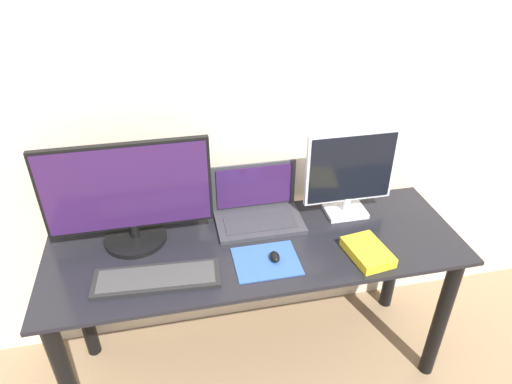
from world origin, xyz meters
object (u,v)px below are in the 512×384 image
(monitor_right, at_px, (350,173))
(mouse, at_px, (275,257))
(keyboard, at_px, (157,278))
(book, at_px, (368,252))
(laptop, at_px, (257,207))
(monitor_left, at_px, (128,196))

(monitor_right, bearing_deg, mouse, -147.41)
(keyboard, relative_size, book, 2.15)
(mouse, bearing_deg, monitor_right, 32.59)
(laptop, distance_m, book, 0.50)
(monitor_right, relative_size, mouse, 6.66)
(monitor_right, relative_size, book, 1.81)
(monitor_left, height_order, mouse, monitor_left)
(monitor_left, xyz_separation_m, laptop, (0.51, 0.04, -0.15))
(monitor_right, distance_m, keyboard, 0.89)
(keyboard, height_order, mouse, mouse)
(monitor_right, xyz_separation_m, mouse, (-0.38, -0.24, -0.19))
(monitor_left, bearing_deg, laptop, 4.88)
(monitor_left, xyz_separation_m, keyboard, (0.08, -0.26, -0.20))
(laptop, bearing_deg, mouse, -88.57)
(book, bearing_deg, keyboard, 177.71)
(laptop, bearing_deg, monitor_right, -6.44)
(keyboard, bearing_deg, laptop, 34.65)
(laptop, bearing_deg, book, -42.49)
(mouse, xyz_separation_m, book, (0.36, -0.05, -0.00))
(monitor_right, xyz_separation_m, book, (-0.02, -0.29, -0.19))
(book, bearing_deg, monitor_right, 85.55)
(laptop, height_order, book, laptop)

